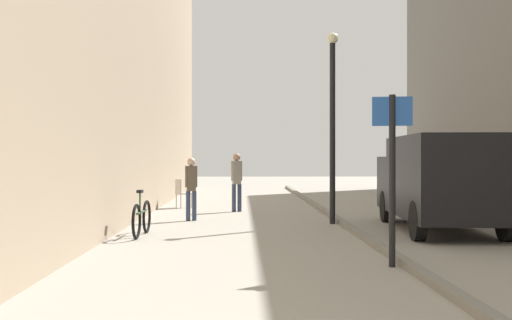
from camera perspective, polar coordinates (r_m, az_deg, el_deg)
ground_plane at (r=14.04m, az=2.35°, el=-6.53°), size 80.00×80.00×0.00m
kerb_strip at (r=14.22m, az=8.75°, el=-6.20°), size 0.16×40.00×0.12m
pedestrian_main_foreground at (r=16.33m, az=-5.96°, el=-2.23°), size 0.32×0.23×1.65m
pedestrian_mid_block at (r=18.96m, az=-1.78°, el=-1.66°), size 0.34×0.25×1.78m
delivery_van at (r=14.62m, az=16.43°, el=-1.73°), size 2.24×5.35×2.12m
street_sign_post at (r=9.59m, az=12.38°, el=-0.41°), size 0.60×0.12×2.60m
lamp_post at (r=15.61m, az=7.03°, el=4.16°), size 0.28×0.28×4.76m
bicycle_leaning at (r=13.32m, az=-10.43°, el=-5.25°), size 0.14×1.77×0.98m
cafe_chair_near_window at (r=20.54m, az=-6.86°, el=-2.86°), size 0.60×0.60×0.94m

